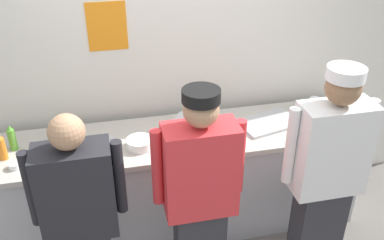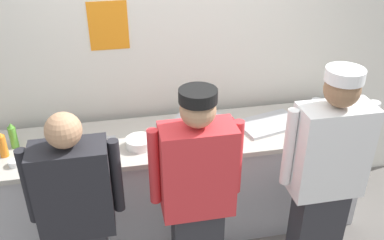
{
  "view_description": "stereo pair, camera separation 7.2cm",
  "coord_description": "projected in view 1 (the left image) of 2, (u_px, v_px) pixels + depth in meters",
  "views": [
    {
      "loc": [
        -0.52,
        -2.46,
        2.7
      ],
      "look_at": [
        0.12,
        0.34,
        1.06
      ],
      "focal_mm": 40.12,
      "sensor_mm": 36.0,
      "label": 1
    },
    {
      "loc": [
        -0.44,
        -2.48,
        2.7
      ],
      "look_at": [
        0.12,
        0.34,
        1.06
      ],
      "focal_mm": 40.12,
      "sensor_mm": 36.0,
      "label": 2
    }
  ],
  "objects": [
    {
      "name": "deli_cup",
      "position": [
        314.0,
        103.0,
        3.77
      ],
      "size": [
        0.09,
        0.09,
        0.09
      ],
      "primitive_type": "cylinder",
      "color": "white",
      "rests_on": "prep_counter"
    },
    {
      "name": "ramekin_yellow_sauce",
      "position": [
        14.0,
        165.0,
        2.99
      ],
      "size": [
        0.08,
        0.08,
        0.04
      ],
      "color": "white",
      "rests_on": "prep_counter"
    },
    {
      "name": "wall_back",
      "position": [
        165.0,
        49.0,
        3.51
      ],
      "size": [
        4.83,
        0.11,
        2.94
      ],
      "color": "silver",
      "rests_on": "ground"
    },
    {
      "name": "squeeze_bottle_spare",
      "position": [
        232.0,
        128.0,
        3.28
      ],
      "size": [
        0.06,
        0.06,
        0.21
      ],
      "color": "red",
      "rests_on": "prep_counter"
    },
    {
      "name": "chef_far_right",
      "position": [
        326.0,
        176.0,
        2.92
      ],
      "size": [
        0.62,
        0.24,
        1.72
      ],
      "color": "#2D2D33",
      "rests_on": "ground"
    },
    {
      "name": "mixing_bowl_steel",
      "position": [
        199.0,
        125.0,
        3.41
      ],
      "size": [
        0.39,
        0.39,
        0.11
      ],
      "primitive_type": "cylinder",
      "color": "#B7BABF",
      "rests_on": "prep_counter"
    },
    {
      "name": "prep_counter",
      "position": [
        178.0,
        182.0,
        3.61
      ],
      "size": [
        3.08,
        0.69,
        0.92
      ],
      "color": "#B2B2B7",
      "rests_on": "ground"
    },
    {
      "name": "ramekin_green_sauce",
      "position": [
        318.0,
        112.0,
        3.66
      ],
      "size": [
        0.09,
        0.09,
        0.04
      ],
      "color": "white",
      "rests_on": "prep_counter"
    },
    {
      "name": "squeeze_bottle_primary",
      "position": [
        12.0,
        138.0,
        3.16
      ],
      "size": [
        0.06,
        0.06,
        0.2
      ],
      "color": "#56A333",
      "rests_on": "prep_counter"
    },
    {
      "name": "plate_stack_front",
      "position": [
        63.0,
        137.0,
        3.3
      ],
      "size": [
        0.22,
        0.22,
        0.07
      ],
      "color": "white",
      "rests_on": "prep_counter"
    },
    {
      "name": "chefs_knife",
      "position": [
        95.0,
        140.0,
        3.31
      ],
      "size": [
        0.28,
        0.03,
        0.02
      ],
      "color": "#B7BABF",
      "rests_on": "prep_counter"
    },
    {
      "name": "ramekin_orange_sauce",
      "position": [
        71.0,
        153.0,
        3.12
      ],
      "size": [
        0.1,
        0.1,
        0.04
      ],
      "color": "white",
      "rests_on": "prep_counter"
    },
    {
      "name": "plate_stack_rear",
      "position": [
        140.0,
        143.0,
        3.22
      ],
      "size": [
        0.2,
        0.2,
        0.07
      ],
      "color": "white",
      "rests_on": "prep_counter"
    },
    {
      "name": "squeeze_bottle_secondary",
      "position": [
        1.0,
        147.0,
        3.06
      ],
      "size": [
        0.06,
        0.06,
        0.2
      ],
      "color": "orange",
      "rests_on": "prep_counter"
    },
    {
      "name": "chef_near_left",
      "position": [
        81.0,
        220.0,
        2.67
      ],
      "size": [
        0.59,
        0.24,
        1.59
      ],
      "color": "#2D2D33",
      "rests_on": "ground"
    },
    {
      "name": "chef_center",
      "position": [
        200.0,
        197.0,
        2.78
      ],
      "size": [
        0.6,
        0.24,
        1.66
      ],
      "color": "#2D2D33",
      "rests_on": "ground"
    },
    {
      "name": "sheet_tray",
      "position": [
        268.0,
        123.0,
        3.53
      ],
      "size": [
        0.55,
        0.42,
        0.02
      ],
      "primitive_type": "cube",
      "rotation": [
        0.0,
        0.0,
        0.24
      ],
      "color": "#B7BABF",
      "rests_on": "prep_counter"
    }
  ]
}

